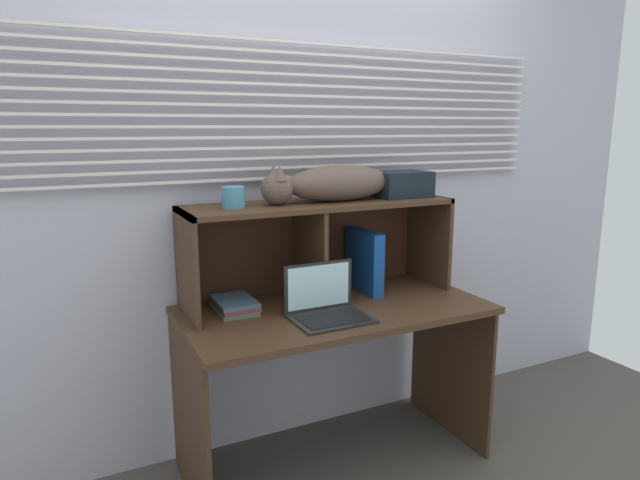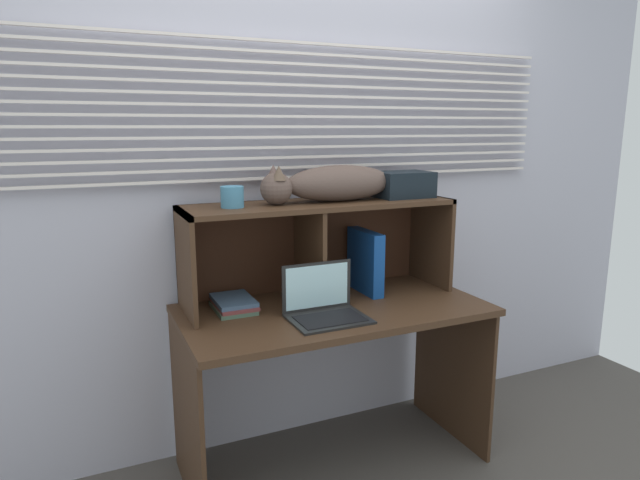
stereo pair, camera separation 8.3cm
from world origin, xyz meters
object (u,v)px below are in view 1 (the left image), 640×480
small_basket (233,197)px  cat (333,184)px  binder_upright (364,261)px  laptop (327,307)px  book_stack (235,305)px  storage_box (401,184)px

small_basket → cat: bearing=0.0°
binder_upright → cat: bearing=180.0°
laptop → small_basket: (-0.31, 0.25, 0.45)m
cat → laptop: cat is taller
book_stack → binder_upright: bearing=0.2°
cat → binder_upright: (0.17, -0.00, -0.38)m
laptop → binder_upright: (0.33, 0.25, 0.10)m
laptop → binder_upright: bearing=37.4°
laptop → small_basket: 0.60m
binder_upright → book_stack: size_ratio=1.24×
binder_upright → storage_box: storage_box is taller
laptop → book_stack: (-0.32, 0.25, -0.02)m
laptop → small_basket: bearing=140.8°
laptop → storage_box: 0.75m
binder_upright → book_stack: 0.66m
binder_upright → storage_box: bearing=0.0°
laptop → storage_box: storage_box is taller
binder_upright → small_basket: 0.72m
small_basket → laptop: bearing=-39.2°
cat → laptop: bearing=-122.3°
binder_upright → small_basket: small_basket is taller
laptop → storage_box: size_ratio=1.21×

